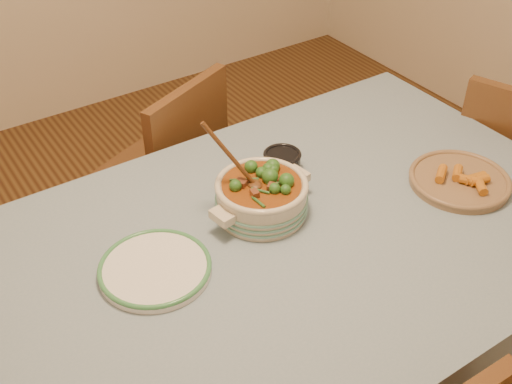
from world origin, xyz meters
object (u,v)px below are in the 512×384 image
(condiment_bowl, at_px, (282,160))
(stew_casserole, at_px, (261,194))
(white_plate, at_px, (155,268))
(fried_plate, at_px, (460,179))
(dining_table, at_px, (291,258))
(chair_far, at_px, (170,171))

(condiment_bowl, bearing_deg, stew_casserole, -141.11)
(white_plate, height_order, fried_plate, fried_plate)
(dining_table, xyz_separation_m, white_plate, (-0.36, 0.07, 0.10))
(condiment_bowl, relative_size, fried_plate, 0.48)
(chair_far, bearing_deg, fried_plate, 96.72)
(stew_casserole, height_order, chair_far, stew_casserole)
(stew_casserole, bearing_deg, white_plate, -172.42)
(white_plate, xyz_separation_m, condiment_bowl, (0.51, 0.18, 0.02))
(white_plate, xyz_separation_m, chair_far, (0.38, 0.70, -0.28))
(dining_table, xyz_separation_m, stew_casserole, (-0.02, 0.11, 0.15))
(dining_table, distance_m, condiment_bowl, 0.31)
(condiment_bowl, bearing_deg, dining_table, -120.19)
(dining_table, distance_m, chair_far, 0.79)
(white_plate, distance_m, fried_plate, 0.90)
(condiment_bowl, bearing_deg, chair_far, 103.23)
(fried_plate, bearing_deg, stew_casserole, 158.97)
(white_plate, relative_size, chair_far, 0.32)
(dining_table, height_order, condiment_bowl, condiment_bowl)
(white_plate, relative_size, fried_plate, 0.95)
(white_plate, distance_m, condiment_bowl, 0.54)
(white_plate, bearing_deg, dining_table, -10.66)
(stew_casserole, bearing_deg, dining_table, -79.55)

